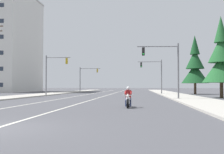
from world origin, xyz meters
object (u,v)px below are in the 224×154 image
object	(u,v)px
traffic_signal_near_right	(166,62)
traffic_signal_mid_left	(86,75)
traffic_signal_near_left	(53,69)
conifer_tree_right_verge_far	(195,67)
traffic_signal_mid_right	(155,72)
conifer_tree_right_verge_near	(221,60)
motorcycle_with_rider	(128,99)

from	to	relation	value
traffic_signal_near_right	traffic_signal_mid_left	xyz separation A→B (m)	(-16.07, 38.14, 0.04)
traffic_signal_near_left	traffic_signal_mid_left	size ratio (longest dim) A/B	1.00
traffic_signal_near_left	conifer_tree_right_verge_far	distance (m)	25.52
traffic_signal_mid_left	traffic_signal_mid_right	bearing A→B (deg)	-49.21
conifer_tree_right_verge_near	traffic_signal_near_right	bearing A→B (deg)	-145.33
traffic_signal_near_left	conifer_tree_right_verge_far	xyz separation A→B (m)	(23.29, 10.39, 0.91)
traffic_signal_near_right	traffic_signal_near_left	xyz separation A→B (m)	(-16.10, 10.79, -0.05)
motorcycle_with_rider	traffic_signal_mid_left	world-z (taller)	traffic_signal_mid_left
motorcycle_with_rider	conifer_tree_right_verge_far	bearing A→B (deg)	71.64
traffic_signal_mid_right	traffic_signal_mid_left	size ratio (longest dim) A/B	1.00
traffic_signal_near_left	conifer_tree_right_verge_far	size ratio (longest dim) A/B	0.58
motorcycle_with_rider	conifer_tree_right_verge_far	distance (m)	35.10
traffic_signal_near_left	traffic_signal_mid_right	world-z (taller)	same
traffic_signal_mid_left	conifer_tree_right_verge_near	bearing A→B (deg)	-54.82
motorcycle_with_rider	traffic_signal_near_right	bearing A→B (deg)	72.34
traffic_signal_near_right	traffic_signal_mid_left	bearing A→B (deg)	112.84
conifer_tree_right_verge_near	traffic_signal_mid_right	bearing A→B (deg)	116.87
traffic_signal_near_right	traffic_signal_near_left	world-z (taller)	same
traffic_signal_mid_right	motorcycle_with_rider	bearing A→B (deg)	-96.52
traffic_signal_near_right	conifer_tree_right_verge_near	xyz separation A→B (m)	(7.27, 5.03, 0.65)
motorcycle_with_rider	traffic_signal_mid_left	bearing A→B (deg)	103.80
traffic_signal_near_left	traffic_signal_mid_right	bearing A→B (deg)	29.29
conifer_tree_right_verge_far	motorcycle_with_rider	bearing A→B (deg)	-108.36
traffic_signal_mid_right	traffic_signal_mid_left	xyz separation A→B (m)	(-15.89, 18.42, 0.05)
motorcycle_with_rider	traffic_signal_near_left	distance (m)	26.03
traffic_signal_near_right	traffic_signal_near_left	bearing A→B (deg)	146.17
traffic_signal_near_right	traffic_signal_mid_right	bearing A→B (deg)	90.50
conifer_tree_right_verge_far	traffic_signal_mid_right	bearing A→B (deg)	-168.80
traffic_signal_near_left	traffic_signal_mid_right	size ratio (longest dim) A/B	1.00
motorcycle_with_rider	traffic_signal_mid_right	distance (m)	31.99
traffic_signal_near_left	conifer_tree_right_verge_near	size ratio (longest dim) A/B	0.60
conifer_tree_right_verge_far	traffic_signal_near_left	bearing A→B (deg)	-155.95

